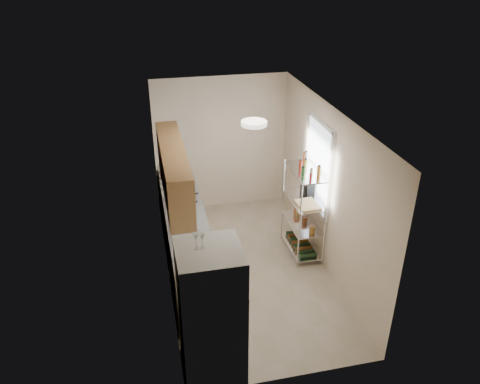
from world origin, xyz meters
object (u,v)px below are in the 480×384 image
(rice_cooker, at_px, (188,220))
(espresso_machine, at_px, (308,187))
(refrigerator, at_px, (211,313))
(frying_pan_large, at_px, (183,207))
(cutting_board, at_px, (308,205))

(rice_cooker, distance_m, espresso_machine, 2.04)
(rice_cooker, bearing_deg, espresso_machine, 10.29)
(refrigerator, xyz_separation_m, rice_cooker, (-0.03, 1.93, 0.12))
(refrigerator, height_order, espresso_machine, refrigerator)
(frying_pan_large, bearing_deg, espresso_machine, -27.73)
(cutting_board, distance_m, espresso_machine, 0.40)
(frying_pan_large, height_order, espresso_machine, espresso_machine)
(rice_cooker, bearing_deg, refrigerator, -89.23)
(refrigerator, distance_m, espresso_machine, 3.04)
(refrigerator, bearing_deg, cutting_board, 46.09)
(frying_pan_large, xyz_separation_m, cutting_board, (1.91, -0.55, 0.10))
(refrigerator, xyz_separation_m, cutting_board, (1.86, 1.93, 0.15))
(cutting_board, xyz_separation_m, espresso_machine, (0.12, 0.36, 0.12))
(rice_cooker, xyz_separation_m, espresso_machine, (2.00, 0.36, 0.14))
(frying_pan_large, distance_m, espresso_machine, 2.05)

